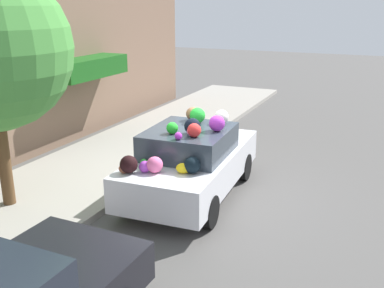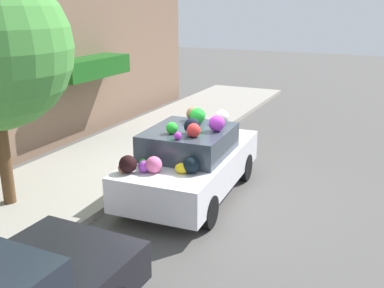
% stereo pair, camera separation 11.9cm
% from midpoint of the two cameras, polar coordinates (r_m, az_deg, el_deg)
% --- Properties ---
extents(ground_plane, '(60.00, 60.00, 0.00)m').
position_cam_midpoint_polar(ground_plane, '(9.79, 0.02, -6.37)').
color(ground_plane, '#565451').
extents(sidewalk_curb, '(24.00, 3.20, 0.14)m').
position_cam_midpoint_polar(sidewalk_curb, '(11.10, -12.73, -3.47)').
color(sidewalk_curb, '#9E998E').
rests_on(sidewalk_curb, ground).
extents(building_facade, '(18.00, 1.20, 4.70)m').
position_cam_midpoint_polar(building_facade, '(12.10, -21.55, 8.61)').
color(building_facade, '#846651').
rests_on(building_facade, ground).
extents(fire_hydrant, '(0.20, 0.20, 0.70)m').
position_cam_midpoint_polar(fire_hydrant, '(12.32, -1.74, 1.12)').
color(fire_hydrant, red).
rests_on(fire_hydrant, sidewalk_curb).
extents(art_car, '(4.14, 2.05, 1.84)m').
position_cam_midpoint_polar(art_car, '(9.42, 0.29, -2.06)').
color(art_car, silver).
rests_on(art_car, ground).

